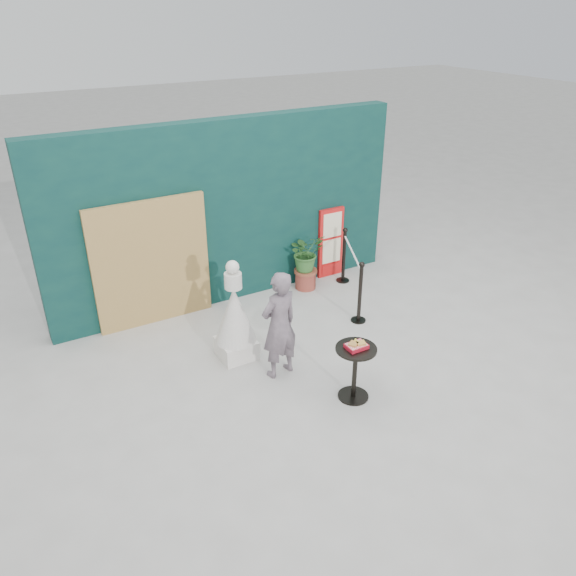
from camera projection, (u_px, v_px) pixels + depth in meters
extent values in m
plane|color=#ADAAA5|center=(333.00, 392.00, 7.36)|extent=(60.00, 60.00, 0.00)
cube|color=#092A2A|center=(228.00, 213.00, 9.09)|extent=(6.00, 0.30, 3.00)
cube|color=tan|center=(152.00, 263.00, 8.54)|extent=(1.80, 0.08, 2.00)
imported|color=slate|center=(279.00, 325.00, 7.38)|extent=(0.62, 0.46, 1.54)
cube|color=red|center=(331.00, 243.00, 10.18)|extent=(0.50, 0.06, 1.30)
cube|color=beige|center=(332.00, 225.00, 9.99)|extent=(0.38, 0.02, 0.45)
cube|color=beige|center=(331.00, 251.00, 10.22)|extent=(0.38, 0.02, 0.45)
cube|color=red|center=(331.00, 268.00, 10.38)|extent=(0.38, 0.02, 0.18)
cube|color=white|center=(236.00, 348.00, 8.04)|extent=(0.51, 0.51, 0.28)
cone|color=silver|center=(235.00, 314.00, 7.79)|extent=(0.59, 0.59, 0.83)
cylinder|color=white|center=(233.00, 281.00, 7.55)|extent=(0.24, 0.24, 0.22)
sphere|color=white|center=(232.00, 267.00, 7.45)|extent=(0.18, 0.18, 0.18)
cylinder|color=black|center=(353.00, 396.00, 7.27)|extent=(0.40, 0.40, 0.02)
cylinder|color=black|center=(355.00, 374.00, 7.11)|extent=(0.06, 0.06, 0.72)
cylinder|color=black|center=(356.00, 349.00, 6.94)|extent=(0.52, 0.52, 0.03)
cube|color=#B11225|center=(356.00, 346.00, 6.92)|extent=(0.26, 0.19, 0.05)
cube|color=red|center=(357.00, 344.00, 6.91)|extent=(0.24, 0.17, 0.00)
cube|color=#BD9745|center=(353.00, 344.00, 6.89)|extent=(0.15, 0.14, 0.02)
cube|color=#DFBC51|center=(361.00, 343.00, 6.91)|extent=(0.13, 0.13, 0.02)
cone|color=yellow|center=(356.00, 340.00, 6.94)|extent=(0.06, 0.06, 0.06)
cylinder|color=brown|center=(306.00, 280.00, 9.94)|extent=(0.36, 0.36, 0.30)
cylinder|color=brown|center=(306.00, 271.00, 9.86)|extent=(0.40, 0.40, 0.05)
imported|color=#2F6029|center=(306.00, 252.00, 9.69)|extent=(0.60, 0.52, 0.67)
cylinder|color=black|center=(358.00, 320.00, 8.98)|extent=(0.24, 0.24, 0.02)
cylinder|color=black|center=(360.00, 294.00, 8.76)|extent=(0.06, 0.06, 0.96)
sphere|color=black|center=(362.00, 265.00, 8.53)|extent=(0.09, 0.09, 0.09)
cylinder|color=black|center=(343.00, 280.00, 10.25)|extent=(0.24, 0.24, 0.02)
cylinder|color=black|center=(344.00, 257.00, 10.03)|extent=(0.06, 0.06, 0.96)
sphere|color=black|center=(345.00, 230.00, 9.80)|extent=(0.09, 0.09, 0.09)
cylinder|color=white|center=(353.00, 252.00, 9.21)|extent=(0.63, 1.31, 0.03)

